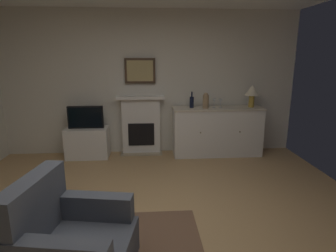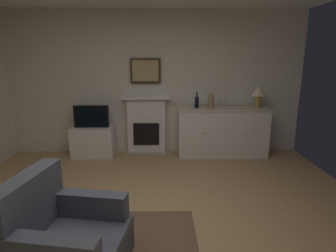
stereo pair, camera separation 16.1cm
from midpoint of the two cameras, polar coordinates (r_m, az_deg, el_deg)
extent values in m
cube|color=tan|center=(3.15, -4.44, -22.22)|extent=(5.48, 5.59, 0.10)
cube|color=silver|center=(5.33, -4.57, 8.54)|extent=(5.48, 0.06, 2.62)
cube|color=white|center=(5.35, -6.27, -0.04)|extent=(0.70, 0.18, 1.05)
cube|color=tan|center=(5.40, -6.17, -5.56)|extent=(0.77, 0.20, 0.03)
cube|color=black|center=(5.29, -6.27, -1.71)|extent=(0.48, 0.02, 0.42)
cube|color=white|center=(5.22, -6.44, 5.75)|extent=(0.87, 0.27, 0.05)
cube|color=#473323|center=(5.24, -6.55, 10.99)|extent=(0.55, 0.03, 0.45)
cube|color=tan|center=(5.23, -6.56, 10.98)|extent=(0.47, 0.01, 0.37)
cube|color=white|center=(5.32, 9.00, -1.22)|extent=(1.62, 0.45, 0.87)
cube|color=beige|center=(5.23, 9.19, 3.52)|extent=(1.65, 0.48, 0.03)
sphere|color=brown|center=(5.02, 5.66, -1.34)|extent=(0.02, 0.02, 0.02)
sphere|color=brown|center=(5.18, 13.44, -1.17)|extent=(0.02, 0.02, 0.02)
cylinder|color=#B79338|center=(5.38, 15.64, 4.83)|extent=(0.10, 0.10, 0.22)
cone|color=#EFE5C6|center=(5.35, 15.78, 6.94)|extent=(0.26, 0.26, 0.18)
cylinder|color=black|center=(5.14, 3.90, 4.79)|extent=(0.08, 0.08, 0.20)
cylinder|color=black|center=(5.12, 3.93, 6.40)|extent=(0.03, 0.03, 0.09)
cylinder|color=silver|center=(5.19, 8.36, 3.68)|extent=(0.06, 0.06, 0.00)
cylinder|color=silver|center=(5.18, 8.38, 4.20)|extent=(0.01, 0.01, 0.09)
cone|color=silver|center=(5.17, 8.41, 5.07)|extent=(0.07, 0.07, 0.07)
cylinder|color=silver|center=(5.19, 9.61, 3.63)|extent=(0.06, 0.06, 0.00)
cylinder|color=silver|center=(5.18, 9.63, 4.15)|extent=(0.01, 0.01, 0.09)
cone|color=silver|center=(5.17, 9.67, 5.02)|extent=(0.07, 0.07, 0.07)
cylinder|color=#9E7F5B|center=(5.11, 6.71, 4.90)|extent=(0.11, 0.11, 0.24)
sphere|color=#9E7F5B|center=(5.09, 6.75, 6.24)|extent=(0.08, 0.08, 0.08)
cube|color=white|center=(5.38, -16.71, -3.22)|extent=(0.75, 0.42, 0.55)
cube|color=black|center=(5.25, -17.11, 1.70)|extent=(0.62, 0.06, 0.40)
cube|color=black|center=(5.22, -17.19, 1.62)|extent=(0.57, 0.01, 0.35)
cube|color=#474C56|center=(2.50, -27.14, -14.67)|extent=(0.28, 0.78, 0.50)
cube|color=#474C56|center=(2.67, -16.81, -15.22)|extent=(0.73, 0.26, 0.22)
cylinder|color=#473323|center=(3.06, -22.53, -22.29)|extent=(0.05, 0.05, 0.10)
camera|label=1|loc=(0.08, -91.37, -0.34)|focal=30.25mm
camera|label=2|loc=(0.08, 88.63, 0.34)|focal=30.25mm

